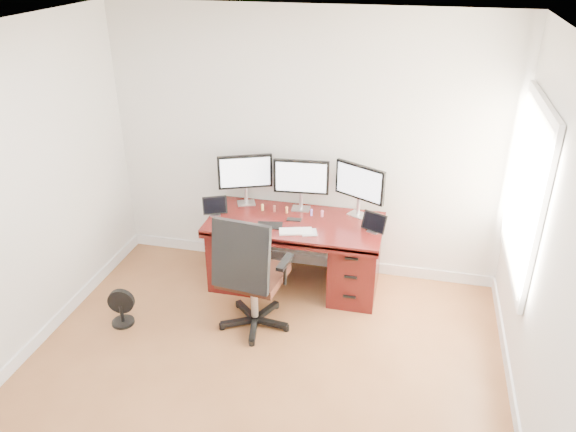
% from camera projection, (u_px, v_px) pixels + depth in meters
% --- Properties ---
extents(ground, '(4.50, 4.50, 0.00)m').
position_uv_depth(ground, '(242.00, 415.00, 4.23)').
color(ground, brown).
rests_on(ground, ground).
extents(back_wall, '(4.00, 0.10, 2.70)m').
position_uv_depth(back_wall, '(305.00, 147.00, 5.58)').
color(back_wall, white).
rests_on(back_wall, ground).
extents(right_wall, '(0.10, 4.50, 2.70)m').
position_uv_depth(right_wall, '(563.00, 293.00, 3.31)').
color(right_wall, white).
rests_on(right_wall, ground).
extents(desk, '(1.70, 0.80, 0.75)m').
position_uv_depth(desk, '(296.00, 250.00, 5.64)').
color(desk, '#48100E').
rests_on(desk, ground).
extents(office_chair, '(0.69, 0.69, 1.17)m').
position_uv_depth(office_chair, '(252.00, 292.00, 5.01)').
color(office_chair, black).
rests_on(office_chair, ground).
extents(floor_fan, '(0.25, 0.21, 0.36)m').
position_uv_depth(floor_fan, '(121.00, 308.00, 5.16)').
color(floor_fan, black).
rests_on(floor_fan, ground).
extents(monitor_left, '(0.52, 0.24, 0.53)m').
position_uv_depth(monitor_left, '(245.00, 173.00, 5.66)').
color(monitor_left, silver).
rests_on(monitor_left, desk).
extents(monitor_center, '(0.55, 0.15, 0.53)m').
position_uv_depth(monitor_center, '(301.00, 179.00, 5.54)').
color(monitor_center, silver).
rests_on(monitor_center, desk).
extents(monitor_right, '(0.50, 0.29, 0.53)m').
position_uv_depth(monitor_right, '(360.00, 184.00, 5.42)').
color(monitor_right, silver).
rests_on(monitor_right, desk).
extents(tablet_left, '(0.25, 0.16, 0.19)m').
position_uv_depth(tablet_left, '(215.00, 207.00, 5.54)').
color(tablet_left, silver).
rests_on(tablet_left, desk).
extents(tablet_right, '(0.25, 0.16, 0.19)m').
position_uv_depth(tablet_right, '(374.00, 224.00, 5.22)').
color(tablet_right, silver).
rests_on(tablet_right, desk).
extents(keyboard, '(0.33, 0.21, 0.01)m').
position_uv_depth(keyboard, '(296.00, 231.00, 5.25)').
color(keyboard, white).
rests_on(keyboard, desk).
extents(trackpad, '(0.17, 0.17, 0.01)m').
position_uv_depth(trackpad, '(309.00, 232.00, 5.24)').
color(trackpad, '#BABCC1').
rests_on(trackpad, desk).
extents(drawing_tablet, '(0.26, 0.19, 0.01)m').
position_uv_depth(drawing_tablet, '(270.00, 225.00, 5.37)').
color(drawing_tablet, black).
rests_on(drawing_tablet, desk).
extents(phone, '(0.14, 0.08, 0.01)m').
position_uv_depth(phone, '(294.00, 220.00, 5.47)').
color(phone, black).
rests_on(phone, desk).
extents(figurine_yellow, '(0.03, 0.03, 0.07)m').
position_uv_depth(figurine_yellow, '(262.00, 207.00, 5.65)').
color(figurine_yellow, tan).
rests_on(figurine_yellow, desk).
extents(figurine_brown, '(0.03, 0.03, 0.07)m').
position_uv_depth(figurine_brown, '(274.00, 208.00, 5.62)').
color(figurine_brown, brown).
rests_on(figurine_brown, desk).
extents(figurine_orange, '(0.03, 0.03, 0.07)m').
position_uv_depth(figurine_orange, '(287.00, 209.00, 5.60)').
color(figurine_orange, '#FB9449').
rests_on(figurine_orange, desk).
extents(figurine_purple, '(0.03, 0.03, 0.07)m').
position_uv_depth(figurine_purple, '(311.00, 212.00, 5.55)').
color(figurine_purple, '#8B62CB').
rests_on(figurine_purple, desk).
extents(figurine_pink, '(0.03, 0.03, 0.07)m').
position_uv_depth(figurine_pink, '(322.00, 213.00, 5.52)').
color(figurine_pink, pink).
rests_on(figurine_pink, desk).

